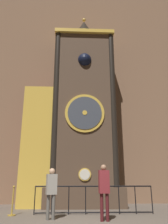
{
  "coord_description": "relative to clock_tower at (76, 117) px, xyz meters",
  "views": [
    {
      "loc": [
        -0.32,
        -5.96,
        1.38
      ],
      "look_at": [
        0.2,
        4.98,
        4.6
      ],
      "focal_mm": 35.0,
      "sensor_mm": 36.0,
      "label": 1
    }
  ],
  "objects": [
    {
      "name": "cathedral_back_wall",
      "position": [
        0.15,
        1.37,
        3.43
      ],
      "size": [
        24.0,
        0.32,
        15.54
      ],
      "color": "#846047",
      "rests_on": "ground_plane"
    },
    {
      "name": "railing_fence",
      "position": [
        0.72,
        -1.99,
        -3.76
      ],
      "size": [
        4.54,
        0.05,
        1.03
      ],
      "color": "black",
      "rests_on": "ground_plane"
    },
    {
      "name": "visitor_far",
      "position": [
        0.94,
        -3.35,
        -3.28
      ],
      "size": [
        0.35,
        0.24,
        1.76
      ],
      "rotation": [
        0.0,
        0.0,
        0.07
      ],
      "color": "#461518",
      "rests_on": "ground_plane"
    },
    {
      "name": "stanchion_post",
      "position": [
        -2.31,
        -2.15,
        -3.99
      ],
      "size": [
        0.28,
        0.28,
        1.04
      ],
      "color": "#B28E33",
      "rests_on": "ground_plane"
    },
    {
      "name": "visitor_near",
      "position": [
        -0.82,
        -3.02,
        -3.34
      ],
      "size": [
        0.39,
        0.32,
        1.64
      ],
      "rotation": [
        0.0,
        0.0,
        0.34
      ],
      "color": "#58554F",
      "rests_on": "ground_plane"
    },
    {
      "name": "clock_tower",
      "position": [
        0.0,
        0.0,
        0.0
      ],
      "size": [
        4.9,
        1.81,
        10.45
      ],
      "color": "brown",
      "rests_on": "ground_plane"
    }
  ]
}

